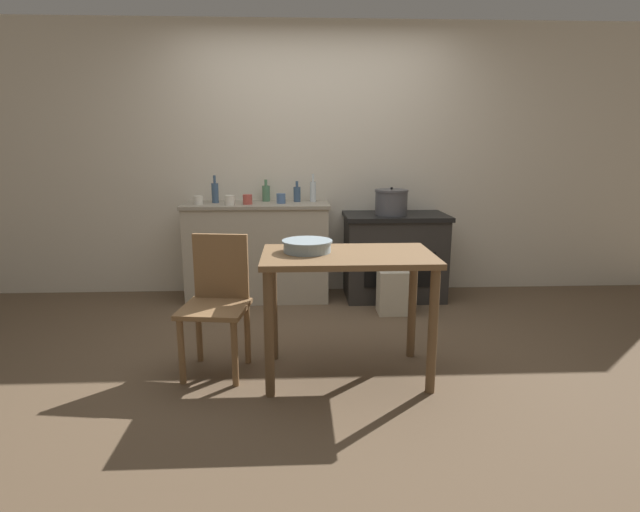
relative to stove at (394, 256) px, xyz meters
The scene contains 17 objects.
ground_plane 1.52m from the stove, 120.25° to the right, with size 14.00×14.00×0.00m, color brown.
wall_back 1.19m from the stove, 156.98° to the left, with size 8.00×0.07×2.55m.
counter_cabinet 1.29m from the stove, behind, with size 1.33×0.53×0.91m.
stove is the anchor object (origin of this frame).
work_table 1.76m from the stove, 110.45° to the right, with size 1.04×0.61×0.79m.
chair 2.08m from the stove, 133.52° to the right, with size 0.45×0.45×0.87m.
flour_sack 0.53m from the stove, 98.86° to the right, with size 0.30×0.21×0.38m, color beige.
stock_pot 0.52m from the stove, 138.34° to the right, with size 0.30×0.30×0.26m.
mixing_bowl_large 1.85m from the stove, 118.40° to the right, with size 0.31×0.31×0.07m.
bottle_far_left 1.09m from the stove, behind, with size 0.07×0.07×0.19m.
bottle_left 0.98m from the stove, 169.58° to the left, with size 0.06×0.06×0.26m.
bottle_mid_left 1.77m from the stove, behind, with size 0.06×0.06×0.25m.
bottle_center_left 1.35m from the stove, behind, with size 0.07×0.07×0.20m.
cup_center 1.47m from the stove, behind, with size 0.08×0.08×0.09m, color #B74C42.
cup_center_right 1.19m from the stove, behind, with size 0.08×0.08×0.09m, color #4C6B99.
cup_mid_right 1.88m from the stove, behind, with size 0.08×0.08×0.08m, color silver.
cup_right 1.61m from the stove, behind, with size 0.09×0.09×0.09m, color silver.
Camera 1 is at (-0.17, -3.30, 1.44)m, focal length 28.00 mm.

